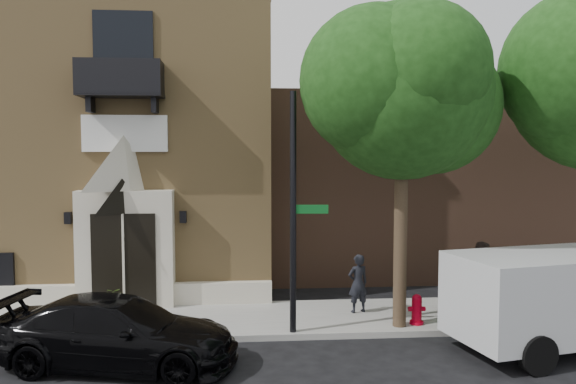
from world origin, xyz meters
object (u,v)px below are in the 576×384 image
at_px(black_sedan, 118,332).
at_px(pedestrian_far, 482,275).
at_px(street_sign, 294,212).
at_px(fire_hydrant, 417,309).
at_px(dumpster, 477,298).
at_px(pedestrian_near, 358,283).

xyz_separation_m(black_sedan, pedestrian_far, (9.04, 3.16, 0.35)).
bearing_deg(black_sedan, street_sign, -56.98).
distance_m(black_sedan, fire_hydrant, 7.06).
distance_m(street_sign, dumpster, 5.26).
xyz_separation_m(black_sedan, dumpster, (8.44, 2.08, -0.01)).
bearing_deg(pedestrian_near, street_sign, 23.28).
xyz_separation_m(black_sedan, street_sign, (3.74, 1.51, 2.28)).
xyz_separation_m(street_sign, pedestrian_far, (5.30, 1.66, -1.93)).
bearing_deg(dumpster, fire_hydrant, 168.62).
height_order(black_sedan, dumpster, black_sedan).
bearing_deg(pedestrian_near, black_sedan, 12.68).
height_order(dumpster, pedestrian_near, pedestrian_near).
bearing_deg(pedestrian_far, black_sedan, 117.47).
bearing_deg(street_sign, fire_hydrant, 11.04).
bearing_deg(black_sedan, pedestrian_far, -59.62).
relative_size(fire_hydrant, dumpster, 0.40).
relative_size(street_sign, pedestrian_far, 3.10).
height_order(pedestrian_near, pedestrian_far, pedestrian_far).
bearing_deg(fire_hydrant, pedestrian_far, 30.64).
relative_size(dumpster, pedestrian_near, 1.21).
bearing_deg(pedestrian_near, pedestrian_far, 167.67).
bearing_deg(dumpster, pedestrian_near, 143.06).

